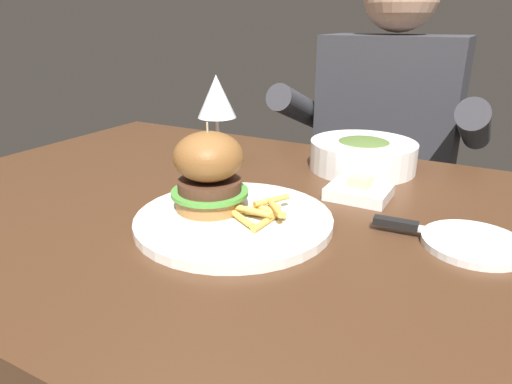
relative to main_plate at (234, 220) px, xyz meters
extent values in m
cube|color=#472B19|center=(-0.03, 0.07, -0.03)|extent=(1.17, 0.81, 0.04)
cylinder|color=#472B19|center=(-0.56, 0.41, -0.40)|extent=(0.06, 0.06, 0.70)
cylinder|color=white|center=(0.00, 0.00, 0.00)|extent=(0.28, 0.28, 0.01)
cylinder|color=#9E6B38|center=(-0.05, 0.01, 0.02)|extent=(0.10, 0.10, 0.02)
cylinder|color=#4C9338|center=(-0.05, 0.01, 0.03)|extent=(0.11, 0.11, 0.01)
cylinder|color=#4C2D1E|center=(-0.05, 0.01, 0.04)|extent=(0.09, 0.09, 0.02)
ellipsoid|color=brown|center=(-0.05, 0.01, 0.09)|extent=(0.10, 0.10, 0.07)
cylinder|color=#CCB78C|center=(-0.05, 0.01, 0.11)|extent=(0.00, 0.00, 0.05)
cylinder|color=gold|center=(0.05, -0.01, 0.01)|extent=(0.01, 0.06, 0.01)
cylinder|color=gold|center=(0.04, 0.02, 0.01)|extent=(0.06, 0.02, 0.01)
cylinder|color=#E0B251|center=(0.02, -0.02, 0.01)|extent=(0.05, 0.04, 0.01)
cylinder|color=#EABC5B|center=(0.05, 0.02, 0.02)|extent=(0.05, 0.02, 0.01)
cylinder|color=#E0B251|center=(0.03, 0.00, 0.02)|extent=(0.07, 0.01, 0.01)
cylinder|color=#EABC5B|center=(0.03, 0.02, 0.01)|extent=(0.06, 0.05, 0.01)
cylinder|color=gold|center=(0.06, 0.02, 0.02)|extent=(0.04, 0.05, 0.01)
cylinder|color=gold|center=(0.04, 0.04, 0.02)|extent=(0.04, 0.06, 0.01)
cylinder|color=silver|center=(-0.19, 0.24, -0.01)|extent=(0.07, 0.07, 0.00)
cylinder|color=silver|center=(-0.19, 0.24, 0.04)|extent=(0.01, 0.01, 0.09)
cone|color=silver|center=(-0.19, 0.24, 0.13)|extent=(0.08, 0.08, 0.08)
cylinder|color=white|center=(0.31, 0.09, 0.00)|extent=(0.13, 0.13, 0.01)
cube|color=silver|center=(0.31, 0.09, 0.01)|extent=(0.14, 0.02, 0.00)
cube|color=black|center=(0.21, 0.08, 0.01)|extent=(0.06, 0.02, 0.01)
cube|color=white|center=(0.13, 0.19, 0.00)|extent=(0.10, 0.08, 0.02)
cube|color=#F4E58C|center=(0.13, 0.19, 0.02)|extent=(0.03, 0.03, 0.02)
cylinder|color=white|center=(0.09, 0.35, 0.02)|extent=(0.21, 0.21, 0.06)
ellipsoid|color=#4C662D|center=(0.09, 0.35, 0.04)|extent=(0.11, 0.11, 0.02)
cube|color=#282833|center=(0.04, 0.75, -0.52)|extent=(0.30, 0.22, 0.46)
cube|color=#333338|center=(0.04, 0.75, -0.03)|extent=(0.36, 0.20, 0.52)
cylinder|color=#333338|center=(-0.18, 0.67, 0.03)|extent=(0.07, 0.34, 0.18)
cylinder|color=#333338|center=(0.26, 0.67, 0.03)|extent=(0.07, 0.34, 0.18)
camera|label=1|loc=(0.32, -0.51, 0.27)|focal=32.00mm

